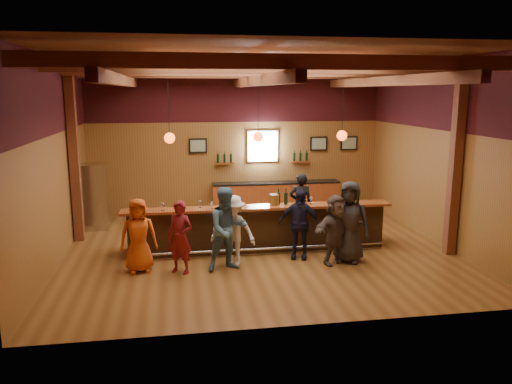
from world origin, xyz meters
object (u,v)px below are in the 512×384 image
back_bar_cabinet (276,197)px  bottle_a (278,198)px  ice_bucket (274,200)px  stainless_fridge (95,196)px  customer_orange (138,235)px  customer_white (233,231)px  customer_brown (336,229)px  bartender (301,204)px  customer_dark (349,222)px  bar_counter (258,227)px  customer_denim (228,229)px  customer_redvest (180,237)px  customer_navy (299,224)px

back_bar_cabinet → bottle_a: bottle_a is taller
ice_bucket → stainless_fridge: bearing=149.0°
customer_orange → customer_white: (1.99, 0.08, -0.01)m
customer_brown → customer_white: bearing=147.0°
customer_white → ice_bucket: bearing=63.1°
customer_orange → bartender: bartender is taller
customer_dark → bottle_a: 1.78m
bar_counter → bartender: 1.64m
back_bar_cabinet → bartender: bartender is taller
stainless_fridge → customer_orange: size_ratio=1.15×
customer_white → bartender: size_ratio=0.95×
customer_denim → bottle_a: (1.33, 1.17, 0.37)m
customer_redvest → customer_navy: 2.70m
ice_bucket → bottle_a: bottle_a is taller
stainless_fridge → customer_brown: size_ratio=1.17×
back_bar_cabinet → customer_white: 5.06m
bar_counter → customer_dark: bearing=-35.2°
stainless_fridge → customer_redvest: stainless_fridge is taller
customer_orange → customer_white: size_ratio=1.01×
customer_denim → back_bar_cabinet: bearing=53.6°
customer_navy → ice_bucket: bearing=143.7°
bar_counter → customer_denim: size_ratio=3.54×
customer_denim → customer_white: (0.14, 0.26, -0.12)m
customer_redvest → customer_brown: size_ratio=0.99×
customer_white → bar_counter: bearing=81.0°
stainless_fridge → back_bar_cabinet: bearing=11.9°
customer_orange → bottle_a: 3.36m
customer_redvest → ice_bucket: size_ratio=6.21×
customer_orange → customer_brown: (4.21, -0.17, -0.01)m
bartender → bar_counter: bearing=48.2°
customer_redvest → customer_dark: size_ratio=0.84×
stainless_fridge → ice_bucket: 5.23m
customer_navy → customer_brown: (0.71, -0.45, -0.03)m
customer_navy → customer_brown: customer_navy is taller
bar_counter → customer_orange: customer_orange is taller
back_bar_cabinet → customer_navy: 4.50m
customer_orange → customer_white: 1.99m
back_bar_cabinet → customer_dark: customer_dark is taller
customer_navy → back_bar_cabinet: bearing=105.5°
customer_orange → customer_dark: customer_dark is taller
customer_dark → customer_denim: bearing=-153.3°
customer_orange → customer_white: customer_orange is taller
back_bar_cabinet → stainless_fridge: stainless_fridge is taller
customer_dark → bottle_a: customer_dark is taller
bar_counter → bottle_a: 0.89m
bar_counter → customer_dark: 2.27m
customer_redvest → bartender: (3.16, 2.35, 0.05)m
customer_navy → customer_brown: size_ratio=1.04×
ice_bucket → customer_navy: bearing=-56.7°
stainless_fridge → customer_navy: bearing=-34.3°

